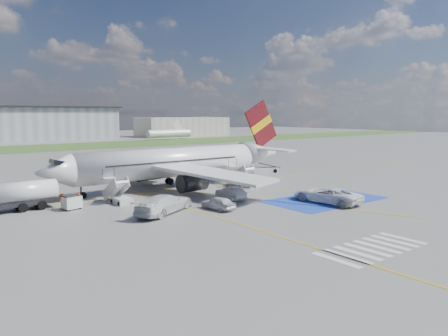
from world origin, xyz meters
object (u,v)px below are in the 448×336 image
(belt_loader, at_px, (262,170))
(van_white_b, at_px, (165,201))
(airliner, at_px, (179,162))
(fuel_tanker, at_px, (13,199))
(car_silver_a, at_px, (218,203))
(van_white_a, at_px, (327,192))
(car_silver_b, at_px, (231,193))
(gpu_cart, at_px, (72,203))

(belt_loader, height_order, van_white_b, van_white_b)
(airliner, bearing_deg, belt_loader, 10.14)
(van_white_b, bearing_deg, fuel_tanker, 21.32)
(car_silver_a, bearing_deg, van_white_a, 151.44)
(fuel_tanker, distance_m, car_silver_a, 20.90)
(airliner, height_order, van_white_a, airliner)
(belt_loader, relative_size, van_white_b, 0.94)
(fuel_tanker, relative_size, car_silver_b, 1.98)
(car_silver_b, bearing_deg, airliner, -85.44)
(gpu_cart, distance_m, car_silver_b, 17.47)
(belt_loader, relative_size, car_silver_b, 1.34)
(airliner, height_order, car_silver_b, airliner)
(belt_loader, height_order, car_silver_b, belt_loader)
(gpu_cart, xyz_separation_m, car_silver_b, (16.44, -5.90, 0.06))
(car_silver_a, xyz_separation_m, car_silver_b, (4.46, 3.46, 0.05))
(van_white_b, bearing_deg, belt_loader, -89.40)
(car_silver_a, distance_m, van_white_a, 12.63)
(car_silver_b, relative_size, van_white_b, 0.70)
(fuel_tanker, height_order, gpu_cart, fuel_tanker)
(car_silver_a, height_order, car_silver_b, car_silver_b)
(gpu_cart, xyz_separation_m, car_silver_a, (11.98, -9.37, 0.01))
(gpu_cart, bearing_deg, airliner, 4.50)
(fuel_tanker, height_order, belt_loader, fuel_tanker)
(fuel_tanker, xyz_separation_m, car_silver_a, (17.02, -12.12, -0.57))
(fuel_tanker, xyz_separation_m, gpu_cart, (5.04, -2.76, -0.58))
(car_silver_b, xyz_separation_m, van_white_b, (-9.58, -1.31, 0.51))
(fuel_tanker, height_order, car_silver_a, fuel_tanker)
(car_silver_a, bearing_deg, fuel_tanker, -42.61)
(airliner, relative_size, car_silver_b, 8.27)
(car_silver_b, bearing_deg, van_white_b, 11.74)
(gpu_cart, relative_size, van_white_b, 0.32)
(car_silver_b, height_order, van_white_b, van_white_b)
(car_silver_b, bearing_deg, van_white_a, 136.02)
(car_silver_a, relative_size, van_white_a, 0.65)
(gpu_cart, bearing_deg, fuel_tanker, 138.33)
(belt_loader, distance_m, van_white_a, 24.99)
(van_white_b, bearing_deg, airliner, -66.14)
(van_white_a, bearing_deg, car_silver_b, -52.31)
(gpu_cart, xyz_separation_m, van_white_b, (6.86, -7.22, 0.57))
(car_silver_b, bearing_deg, gpu_cart, -15.81)
(car_silver_a, bearing_deg, airliner, -113.80)
(gpu_cart, height_order, van_white_a, van_white_a)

